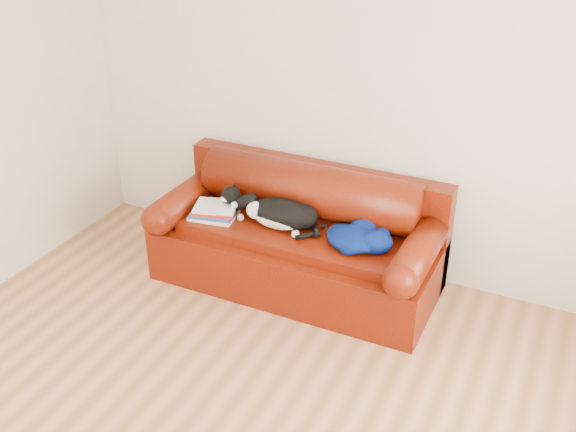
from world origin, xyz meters
name	(u,v)px	position (x,y,z in m)	size (l,w,h in m)	color
ground	(221,420)	(0.00, 0.00, 0.00)	(4.50, 4.50, 0.00)	brown
room_shell	(228,160)	(0.12, 0.02, 1.67)	(4.52, 4.02, 2.61)	beige
sofa_base	(296,256)	(-0.21, 1.49, 0.24)	(2.10, 0.90, 0.50)	#3A0203
sofa_back	(310,207)	(-0.21, 1.74, 0.54)	(2.10, 1.01, 0.88)	#3A0203
book_stack	(215,211)	(-0.82, 1.35, 0.55)	(0.37, 0.32, 0.10)	#ECEACC
cat	(281,214)	(-0.31, 1.43, 0.60)	(0.74, 0.32, 0.26)	black
blanket	(358,237)	(0.29, 1.42, 0.56)	(0.55, 0.45, 0.15)	#02113F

